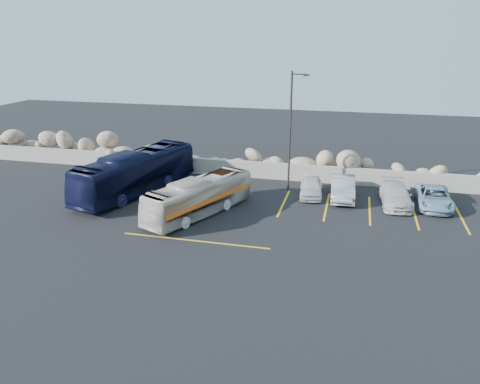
% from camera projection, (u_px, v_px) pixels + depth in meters
% --- Properties ---
extents(ground, '(90.00, 90.00, 0.00)m').
position_uv_depth(ground, '(212.00, 244.00, 23.94)').
color(ground, black).
rests_on(ground, ground).
extents(seawall, '(60.00, 0.40, 1.20)m').
position_uv_depth(seawall, '(260.00, 170.00, 34.77)').
color(seawall, gray).
rests_on(seawall, ground).
extents(riprap_pile, '(54.00, 2.80, 2.60)m').
position_uv_depth(riprap_pile, '(263.00, 157.00, 35.64)').
color(riprap_pile, '#8A735B').
rests_on(riprap_pile, ground).
extents(parking_lines, '(18.16, 9.36, 0.01)m').
position_uv_depth(parking_lines, '(314.00, 214.00, 27.99)').
color(parking_lines, yellow).
rests_on(parking_lines, ground).
extents(lamppost, '(1.14, 0.18, 8.00)m').
position_uv_depth(lamppost, '(291.00, 129.00, 30.69)').
color(lamppost, '#2F2D2A').
rests_on(lamppost, ground).
extents(vintage_bus, '(4.86, 7.97, 2.20)m').
position_uv_depth(vintage_bus, '(199.00, 197.00, 27.59)').
color(vintage_bus, beige).
rests_on(vintage_bus, ground).
extents(tour_coach, '(4.94, 10.41, 2.82)m').
position_uv_depth(tour_coach, '(136.00, 173.00, 31.26)').
color(tour_coach, black).
rests_on(tour_coach, ground).
extents(car_a, '(1.74, 3.69, 1.22)m').
position_uv_depth(car_a, '(311.00, 187.00, 30.89)').
color(car_a, silver).
rests_on(car_a, ground).
extents(car_b, '(1.70, 4.36, 1.41)m').
position_uv_depth(car_b, '(343.00, 188.00, 30.43)').
color(car_b, '#9E9EA3').
rests_on(car_b, ground).
extents(car_c, '(2.00, 4.41, 1.25)m').
position_uv_depth(car_c, '(396.00, 195.00, 29.28)').
color(car_c, silver).
rests_on(car_c, ground).
extents(car_d, '(2.06, 4.39, 1.21)m').
position_uv_depth(car_d, '(434.00, 197.00, 28.97)').
color(car_d, '#84A4BC').
rests_on(car_d, ground).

